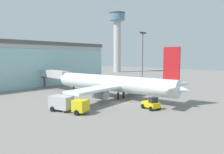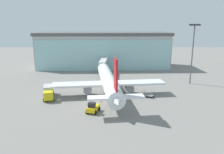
# 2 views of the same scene
# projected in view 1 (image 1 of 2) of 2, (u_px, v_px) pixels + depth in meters

# --- Properties ---
(ground) EXTENTS (240.00, 240.00, 0.00)m
(ground) POSITION_uv_depth(u_px,v_px,m) (122.00, 103.00, 44.87)
(ground) COLOR gray
(terminal_building) EXTENTS (53.96, 17.56, 14.26)m
(terminal_building) POSITION_uv_depth(u_px,v_px,m) (29.00, 64.00, 72.63)
(terminal_building) COLOR #B0B0B0
(terminal_building) RESTS_ON ground
(jet_bridge) EXTENTS (3.03, 14.85, 5.48)m
(jet_bridge) POSITION_uv_depth(u_px,v_px,m) (52.00, 75.00, 64.24)
(jet_bridge) COLOR beige
(jet_bridge) RESTS_ON ground
(control_tower) EXTENTS (9.38, 9.38, 35.29)m
(control_tower) POSITION_uv_depth(u_px,v_px,m) (117.00, 35.00, 130.53)
(control_tower) COLOR #B7B7B7
(control_tower) RESTS_ON ground
(apron_light_mast) EXTENTS (3.20, 0.40, 17.60)m
(apron_light_mast) POSITION_uv_depth(u_px,v_px,m) (143.00, 53.00, 73.45)
(apron_light_mast) COLOR #59595E
(apron_light_mast) RESTS_ON ground
(airplane) EXTENTS (28.40, 35.01, 11.31)m
(airplane) POSITION_uv_depth(u_px,v_px,m) (114.00, 84.00, 49.74)
(airplane) COLOR white
(airplane) RESTS_ON ground
(catering_truck) EXTENTS (4.08, 7.62, 2.65)m
(catering_truck) POSITION_uv_depth(u_px,v_px,m) (67.00, 103.00, 37.50)
(catering_truck) COLOR yellow
(catering_truck) RESTS_ON ground
(baggage_cart) EXTENTS (3.22, 2.75, 1.50)m
(baggage_cart) POSITION_uv_depth(u_px,v_px,m) (148.00, 92.00, 55.32)
(baggage_cart) COLOR gray
(baggage_cart) RESTS_ON ground
(pushback_tug) EXTENTS (2.90, 3.57, 2.30)m
(pushback_tug) POSITION_uv_depth(u_px,v_px,m) (151.00, 104.00, 39.46)
(pushback_tug) COLOR yellow
(pushback_tug) RESTS_ON ground
(safety_cone_nose) EXTENTS (0.36, 0.36, 0.55)m
(safety_cone_nose) POSITION_uv_depth(u_px,v_px,m) (130.00, 102.00, 44.59)
(safety_cone_nose) COLOR orange
(safety_cone_nose) RESTS_ON ground
(safety_cone_wingtip) EXTENTS (0.36, 0.36, 0.55)m
(safety_cone_wingtip) POSITION_uv_depth(u_px,v_px,m) (63.00, 111.00, 36.81)
(safety_cone_wingtip) COLOR orange
(safety_cone_wingtip) RESTS_ON ground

